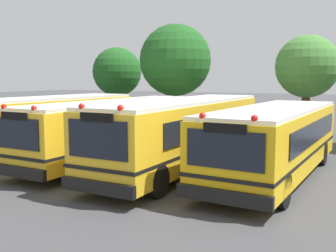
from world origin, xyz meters
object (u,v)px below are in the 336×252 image
tree_0 (117,72)px  school_bus_1 (116,127)px  school_bus_2 (184,131)px  tree_2 (309,67)px  school_bus_3 (275,139)px  tree_1 (175,59)px  school_bus_0 (50,122)px

tree_0 → school_bus_1: bearing=-54.0°
school_bus_2 → tree_2: size_ratio=1.84×
school_bus_2 → tree_2: (2.75, 10.37, 2.66)m
school_bus_3 → tree_2: 10.55m
school_bus_1 → tree_2: tree_2 is taller
tree_1 → school_bus_3: bearing=-45.2°
tree_1 → tree_2: size_ratio=1.16×
school_bus_1 → tree_1: (-1.76, 8.74, 3.30)m
school_bus_1 → tree_0: tree_0 is taller
school_bus_0 → school_bus_1: size_ratio=0.89×
school_bus_3 → school_bus_0: bearing=2.7°
school_bus_3 → tree_2: bearing=-84.9°
tree_0 → tree_2: tree_2 is taller
school_bus_2 → tree_1: size_ratio=1.59×
tree_1 → school_bus_0: bearing=-101.8°
school_bus_0 → tree_2: (9.80, 10.47, 2.68)m
school_bus_2 → tree_1: bearing=-60.7°
tree_0 → tree_1: tree_1 is taller
tree_0 → school_bus_3: bearing=-35.2°
school_bus_2 → school_bus_3: size_ratio=1.13×
school_bus_0 → tree_0: bearing=-69.3°
tree_0 → tree_2: bearing=0.9°
tree_2 → school_bus_3: bearing=-85.9°
school_bus_0 → tree_1: 9.77m
school_bus_0 → tree_0: tree_0 is taller
school_bus_0 → tree_1: tree_1 is taller
school_bus_2 → tree_2: bearing=-105.6°
tree_0 → school_bus_0: bearing=-70.7°
school_bus_2 → tree_0: bearing=-44.4°
school_bus_1 → tree_1: 9.51m
school_bus_2 → school_bus_0: bearing=0.1°
school_bus_3 → tree_2: (-0.72, 10.16, 2.75)m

